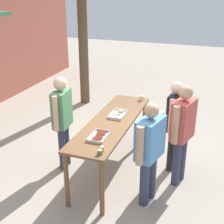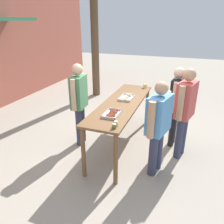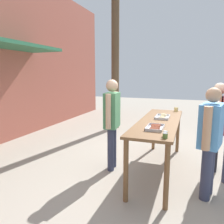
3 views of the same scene
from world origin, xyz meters
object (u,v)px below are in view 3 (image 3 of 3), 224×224
(person_customer_holding_hotdog, at_px, (210,135))
(person_server_behind_table, at_px, (112,117))
(condiment_jar_mustard, at_px, (165,136))
(beer_cup, at_px, (176,109))
(utility_pole, at_px, (115,40))
(food_tray_buns, at_px, (163,117))
(condiment_jar_ketchup, at_px, (165,134))
(person_customer_with_cup, at_px, (217,119))
(food_tray_sausages, at_px, (155,128))

(person_customer_holding_hotdog, bearing_deg, person_server_behind_table, -90.43)
(condiment_jar_mustard, xyz_separation_m, beer_cup, (2.15, 0.01, 0.01))
(beer_cup, xyz_separation_m, utility_pole, (1.76, 2.02, 1.80))
(food_tray_buns, xyz_separation_m, person_server_behind_table, (-0.43, 0.84, 0.03))
(condiment_jar_mustard, bearing_deg, person_customer_holding_hotdog, -50.39)
(condiment_jar_ketchup, distance_m, beer_cup, 2.06)
(person_customer_with_cup, bearing_deg, food_tray_sausages, -36.56)
(person_server_behind_table, distance_m, person_customer_with_cup, 1.88)
(food_tray_sausages, xyz_separation_m, person_customer_with_cup, (1.02, -0.94, 0.00))
(food_tray_buns, relative_size, condiment_jar_mustard, 5.86)
(beer_cup, bearing_deg, person_customer_with_cup, -132.23)
(beer_cup, xyz_separation_m, person_server_behind_table, (-1.27, 1.03, 0.00))
(food_tray_sausages, relative_size, beer_cup, 4.37)
(condiment_jar_mustard, height_order, condiment_jar_ketchup, same)
(food_tray_sausages, bearing_deg, condiment_jar_mustard, -156.11)
(beer_cup, bearing_deg, food_tray_sausages, 173.77)
(food_tray_sausages, bearing_deg, condiment_jar_ketchup, -151.83)
(person_server_behind_table, bearing_deg, condiment_jar_mustard, -135.42)
(person_customer_with_cup, bearing_deg, person_customer_holding_hotdog, -4.19)
(condiment_jar_mustard, distance_m, person_customer_holding_hotdog, 0.73)
(food_tray_buns, bearing_deg, utility_pole, 35.28)
(food_tray_buns, bearing_deg, condiment_jar_ketchup, -171.26)
(food_tray_sausages, xyz_separation_m, beer_cup, (1.71, -0.19, 0.03))
(utility_pole, bearing_deg, condiment_jar_mustard, -152.55)
(condiment_jar_ketchup, xyz_separation_m, person_customer_holding_hotdog, (0.38, -0.57, -0.06))
(food_tray_buns, bearing_deg, beer_cup, -12.54)
(beer_cup, distance_m, person_customer_holding_hotdog, 1.78)
(condiment_jar_mustard, relative_size, beer_cup, 0.78)
(person_server_behind_table, bearing_deg, beer_cup, -44.11)
(condiment_jar_mustard, distance_m, condiment_jar_ketchup, 0.09)
(food_tray_buns, xyz_separation_m, condiment_jar_mustard, (-1.32, -0.20, 0.02))
(food_tray_sausages, height_order, condiment_jar_ketchup, condiment_jar_ketchup)
(beer_cup, bearing_deg, person_customer_holding_hotdog, -161.19)
(person_customer_with_cup, bearing_deg, condiment_jar_ketchup, -22.62)
(condiment_jar_mustard, bearing_deg, food_tray_sausages, 23.89)
(condiment_jar_mustard, relative_size, person_customer_holding_hotdog, 0.05)
(condiment_jar_mustard, xyz_separation_m, utility_pole, (3.91, 2.03, 1.81))
(person_customer_with_cup, distance_m, utility_pole, 4.12)
(person_customer_holding_hotdog, bearing_deg, food_tray_sausages, -74.16)
(person_customer_with_cup, bearing_deg, food_tray_buns, -74.83)
(person_customer_holding_hotdog, height_order, person_customer_with_cup, person_customer_with_cup)
(utility_pole, bearing_deg, condiment_jar_ketchup, -152.08)
(person_server_behind_table, relative_size, person_customer_with_cup, 1.03)
(condiment_jar_mustard, xyz_separation_m, condiment_jar_ketchup, (0.09, 0.01, 0.00))
(food_tray_buns, bearing_deg, person_customer_with_cup, -80.77)
(food_tray_sausages, relative_size, condiment_jar_mustard, 5.57)
(food_tray_sausages, distance_m, food_tray_buns, 0.87)
(food_tray_sausages, relative_size, utility_pole, 0.07)
(person_server_behind_table, bearing_deg, food_tray_buns, -67.83)
(utility_pole, bearing_deg, person_server_behind_table, -161.85)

